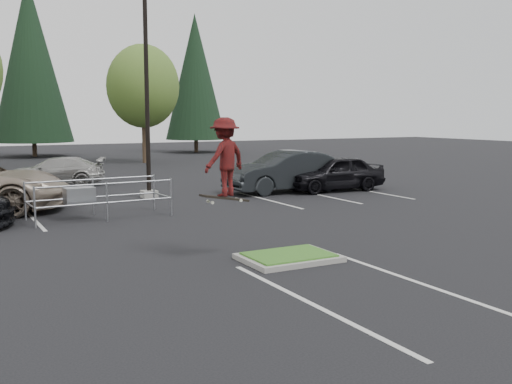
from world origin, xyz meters
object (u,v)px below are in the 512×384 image
light_pole (147,87)px  skateboarder (224,157)px  conif_b (30,60)px  car_far_silver (57,171)px  conif_c (195,77)px  decid_c (143,89)px  car_r_charc (286,171)px  car_r_black (334,173)px  cart_corral (84,195)px

light_pole → skateboarder: light_pole is taller
light_pole → conif_b: 28.69m
conif_b → car_far_silver: size_ratio=3.06×
conif_c → skateboarder: 41.63m
decid_c → conif_c: (8.01, 9.67, 1.59)m
conif_c → car_r_charc: 30.10m
conif_c → car_r_charc: size_ratio=2.25×
car_r_black → car_far_silver: (-10.69, 8.10, -0.12)m
decid_c → car_far_silver: decid_c is taller
conif_c → car_r_black: conif_c is taller
conif_b → car_r_charc: (6.50, -29.54, -6.93)m
conif_c → car_far_silver: bearing=-127.3°
light_pole → skateboarder: size_ratio=4.97×
conif_b → car_r_black: size_ratio=3.07×
cart_corral → car_r_charc: (9.51, 2.99, 0.11)m
decid_c → cart_corral: size_ratio=1.83×
decid_c → conif_b: (-5.99, 10.67, 2.59)m
light_pole → car_far_silver: bearing=111.9°
conif_c → skateboarder: bearing=-111.5°
cart_corral → car_far_silver: car_far_silver is taller
decid_c → car_r_black: size_ratio=1.78×
car_r_black → car_far_silver: size_ratio=1.00×
car_r_charc → conif_c: bearing=164.6°
decid_c → car_far_silver: size_ratio=1.77×
conif_b → conif_c: (14.00, -1.00, -1.00)m
skateboarder → cart_corral: bearing=-96.9°
decid_c → conif_c: 12.65m
skateboarder → car_r_black: (9.82, 9.27, -1.61)m
conif_b → cart_corral: conif_b is taller
decid_c → cart_corral: (-9.00, -21.86, -4.45)m
car_r_black → car_far_silver: bearing=-124.7°
conif_c → car_r_black: bearing=-100.4°
decid_c → light_pole: bearing=-107.1°
light_pole → car_r_black: light_pole is taller
light_pole → decid_c: light_pole is taller
car_r_black → car_far_silver: 13.41m
light_pole → conif_b: bearing=91.0°
car_r_black → conif_c: bearing=172.0°
car_far_silver → car_r_black: bearing=72.0°
light_pole → conif_c: bearing=63.9°
skateboarder → car_r_charc: 12.68m
car_r_charc → car_r_black: (2.12, -0.69, -0.11)m
car_r_charc → car_far_silver: (-8.57, 7.41, -0.23)m
light_pole → decid_c: bearing=72.9°
skateboarder → decid_c: bearing=-125.5°
conif_b → car_r_black: conif_b is taller
decid_c → car_r_black: bearing=-82.3°
decid_c → car_r_black: (2.63, -19.56, -4.45)m
conif_b → cart_corral: size_ratio=3.16×
conif_b → skateboarder: conif_b is taller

